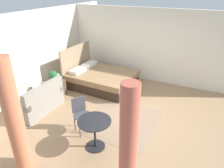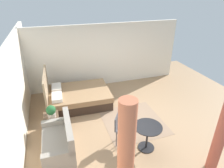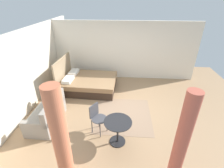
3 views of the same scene
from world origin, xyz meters
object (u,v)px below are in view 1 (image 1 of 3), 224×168
at_px(cafe_chair_near_window, 81,111).
at_px(balcony_table, 95,129).
at_px(bed, 100,78).
at_px(nightstand, 56,88).
at_px(vase, 58,77).
at_px(potted_plant, 53,77).
at_px(couch, 39,102).

bearing_deg(cafe_chair_near_window, balcony_table, -122.26).
distance_m(bed, balcony_table, 3.01).
height_order(nightstand, balcony_table, balcony_table).
relative_size(vase, balcony_table, 0.27).
relative_size(potted_plant, vase, 1.97).
bearing_deg(couch, cafe_chair_near_window, -97.89).
distance_m(couch, potted_plant, 0.91).
height_order(couch, potted_plant, potted_plant).
bearing_deg(potted_plant, couch, -171.50).
height_order(couch, balcony_table, couch).
bearing_deg(potted_plant, nightstand, 14.57).
bearing_deg(nightstand, balcony_table, -123.56).
bearing_deg(couch, nightstand, 9.18).
relative_size(bed, vase, 11.61).
xyz_separation_m(vase, balcony_table, (-1.61, -2.23, -0.11)).
bearing_deg(balcony_table, vase, 54.25).
relative_size(couch, vase, 7.24).
xyz_separation_m(vase, cafe_chair_near_window, (-1.24, -1.65, -0.07)).
distance_m(couch, nightstand, 0.92).
height_order(bed, couch, bed).
height_order(potted_plant, cafe_chair_near_window, potted_plant).
height_order(nightstand, cafe_chair_near_window, cafe_chair_near_window).
bearing_deg(vase, balcony_table, -125.75).
bearing_deg(couch, bed, -19.58).
distance_m(potted_plant, balcony_table, 2.63).
distance_m(couch, balcony_table, 2.18).
distance_m(nightstand, cafe_chair_near_window, 2.02).
bearing_deg(bed, cafe_chair_near_window, -161.73).
bearing_deg(nightstand, couch, -170.82).
xyz_separation_m(potted_plant, balcony_table, (-1.39, -2.22, -0.21)).
bearing_deg(potted_plant, vase, 4.23).
bearing_deg(bed, nightstand, 143.14).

